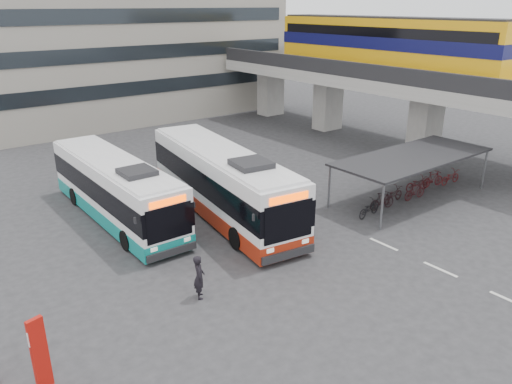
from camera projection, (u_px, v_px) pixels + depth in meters
ground at (347, 260)px, 21.95m from camera, size 120.00×120.00×0.00m
viaduct at (384, 63)px, 38.54m from camera, size 8.00×32.00×9.68m
bike_shelter at (411, 175)px, 28.56m from camera, size 10.00×4.00×2.54m
road_markings at (440, 269)px, 21.17m from camera, size 0.15×7.60×0.01m
bus_main at (222, 182)px, 26.26m from camera, size 4.57×13.09×3.79m
bus_teal at (116, 189)px, 25.71m from camera, size 2.65×11.67×3.44m
pedestrian at (199, 277)px, 18.88m from camera, size 0.66×0.76×1.77m
sign_totem_south at (40, 353)px, 14.26m from camera, size 0.51×0.26×2.37m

